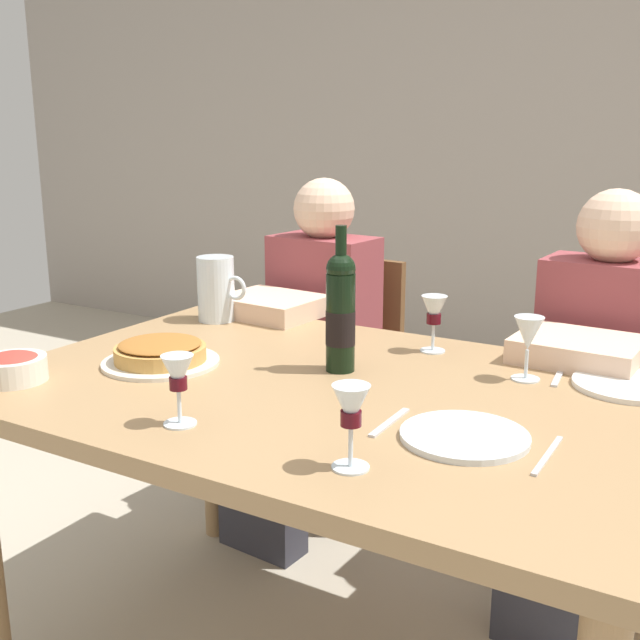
{
  "coord_description": "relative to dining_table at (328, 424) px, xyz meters",
  "views": [
    {
      "loc": [
        0.78,
        -1.37,
        1.3
      ],
      "look_at": [
        -0.08,
        0.1,
        0.88
      ],
      "focal_mm": 42.36,
      "sensor_mm": 36.0,
      "label": 1
    }
  ],
  "objects": [
    {
      "name": "chair_left",
      "position": [
        -0.44,
        0.88,
        -0.17
      ],
      "size": [
        0.43,
        0.43,
        0.87
      ],
      "rotation": [
        0.0,
        0.0,
        3.06
      ],
      "color": "brown",
      "rests_on": "ground"
    },
    {
      "name": "water_pitcher",
      "position": [
        -0.58,
        0.35,
        0.18
      ],
      "size": [
        0.16,
        0.11,
        0.19
      ],
      "color": "silver",
      "rests_on": "dining_table"
    },
    {
      "name": "dinner_plate_left_setting",
      "position": [
        0.36,
        -0.13,
        0.1
      ],
      "size": [
        0.24,
        0.24,
        0.01
      ],
      "primitive_type": "cylinder",
      "color": "silver",
      "rests_on": "dining_table"
    },
    {
      "name": "salad_bowl",
      "position": [
        -0.62,
        -0.33,
        0.13
      ],
      "size": [
        0.15,
        0.15,
        0.07
      ],
      "color": "silver",
      "rests_on": "dining_table"
    },
    {
      "name": "back_wall",
      "position": [
        0.0,
        2.62,
        0.73
      ],
      "size": [
        8.0,
        0.1,
        2.8
      ],
      "primitive_type": "cube",
      "color": "#A3998E",
      "rests_on": "ground"
    },
    {
      "name": "baked_tart",
      "position": [
        -0.42,
        -0.07,
        0.12
      ],
      "size": [
        0.28,
        0.28,
        0.06
      ],
      "color": "silver",
      "rests_on": "dining_table"
    },
    {
      "name": "knife_left_setting",
      "position": [
        0.51,
        -0.13,
        0.09
      ],
      "size": [
        0.01,
        0.18,
        0.0
      ],
      "primitive_type": "cube",
      "rotation": [
        0.0,
        0.0,
        1.57
      ],
      "color": "silver",
      "rests_on": "dining_table"
    },
    {
      "name": "wine_glass_right_diner",
      "position": [
        0.36,
        0.26,
        0.19
      ],
      "size": [
        0.07,
        0.07,
        0.15
      ],
      "color": "silver",
      "rests_on": "dining_table"
    },
    {
      "name": "spoon_right_setting",
      "position": [
        0.43,
        0.32,
        0.09
      ],
      "size": [
        0.03,
        0.16,
        0.0
      ],
      "primitive_type": "cube",
      "rotation": [
        0.0,
        0.0,
        1.67
      ],
      "color": "silver",
      "rests_on": "dining_table"
    },
    {
      "name": "diner_right",
      "position": [
        0.44,
        0.63,
        -0.05
      ],
      "size": [
        0.35,
        0.52,
        1.16
      ],
      "rotation": [
        0.0,
        0.0,
        3.09
      ],
      "color": "#8E3D42",
      "rests_on": "ground"
    },
    {
      "name": "dining_table",
      "position": [
        0.0,
        0.0,
        0.0
      ],
      "size": [
        1.5,
        1.0,
        0.76
      ],
      "color": "#9E7A51",
      "rests_on": "ground"
    },
    {
      "name": "wine_glass_left_diner",
      "position": [
        0.1,
        0.36,
        0.19
      ],
      "size": [
        0.07,
        0.07,
        0.14
      ],
      "color": "silver",
      "rests_on": "dining_table"
    },
    {
      "name": "fork_left_setting",
      "position": [
        0.21,
        -0.13,
        0.09
      ],
      "size": [
        0.02,
        0.16,
        0.0
      ],
      "primitive_type": "cube",
      "rotation": [
        0.0,
        0.0,
        1.58
      ],
      "color": "silver",
      "rests_on": "dining_table"
    },
    {
      "name": "wine_glass_centre",
      "position": [
        -0.13,
        -0.34,
        0.19
      ],
      "size": [
        0.06,
        0.06,
        0.14
      ],
      "color": "silver",
      "rests_on": "dining_table"
    },
    {
      "name": "diner_left",
      "position": [
        -0.46,
        0.64,
        -0.05
      ],
      "size": [
        0.36,
        0.52,
        1.16
      ],
      "rotation": [
        0.0,
        0.0,
        3.06
      ],
      "color": "#8E3D42",
      "rests_on": "ground"
    },
    {
      "name": "wine_bottle",
      "position": [
        -0.03,
        0.11,
        0.23
      ],
      "size": [
        0.07,
        0.07,
        0.34
      ],
      "color": "black",
      "rests_on": "dining_table"
    },
    {
      "name": "chair_right",
      "position": [
        0.45,
        0.86,
        -0.17
      ],
      "size": [
        0.42,
        0.42,
        0.87
      ],
      "rotation": [
        0.0,
        0.0,
        3.09
      ],
      "color": "brown",
      "rests_on": "ground"
    },
    {
      "name": "wine_glass_spare",
      "position": [
        0.24,
        -0.35,
        0.19
      ],
      "size": [
        0.06,
        0.06,
        0.15
      ],
      "color": "silver",
      "rests_on": "dining_table"
    },
    {
      "name": "dinner_plate_right_setting",
      "position": [
        0.58,
        0.32,
        0.1
      ],
      "size": [
        0.24,
        0.24,
        0.01
      ],
      "primitive_type": "cylinder",
      "color": "white",
      "rests_on": "dining_table"
    }
  ]
}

